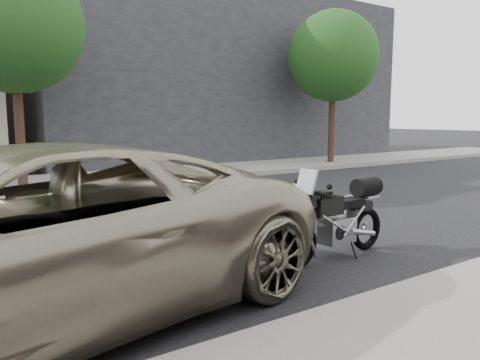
# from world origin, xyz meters

# --- Properties ---
(ground) EXTENTS (120.00, 120.00, 0.00)m
(ground) POSITION_xyz_m (0.00, 0.00, 0.00)
(ground) COLOR black
(ground) RESTS_ON ground
(far_sidewalk) EXTENTS (44.00, 3.00, 0.15)m
(far_sidewalk) POSITION_xyz_m (0.00, -6.50, 0.07)
(far_sidewalk) COLOR gray
(far_sidewalk) RESTS_ON ground
(far_building_dark) EXTENTS (16.00, 11.00, 7.00)m
(far_building_dark) POSITION_xyz_m (-7.00, -13.50, 3.50)
(far_building_dark) COLOR #27272C
(far_building_dark) RESTS_ON ground
(street_tree_left) EXTENTS (3.40, 3.40, 5.70)m
(street_tree_left) POSITION_xyz_m (-9.00, -6.00, 4.14)
(street_tree_left) COLOR #3D261B
(street_tree_left) RESTS_ON far_sidewalk
(street_tree_mid) EXTENTS (3.40, 3.40, 5.70)m
(street_tree_mid) POSITION_xyz_m (2.00, -6.00, 4.14)
(street_tree_mid) COLOR #3D261B
(street_tree_mid) RESTS_ON far_sidewalk
(motorcycle) EXTENTS (1.96, 0.73, 1.24)m
(motorcycle) POSITION_xyz_m (-0.52, 2.64, 0.53)
(motorcycle) COLOR black
(motorcycle) RESTS_ON ground
(minivan) EXTENTS (6.32, 3.85, 1.64)m
(minivan) POSITION_xyz_m (3.50, 2.60, 0.82)
(minivan) COLOR #9E967A
(minivan) RESTS_ON ground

